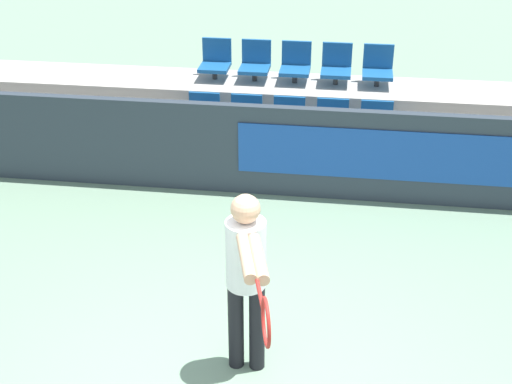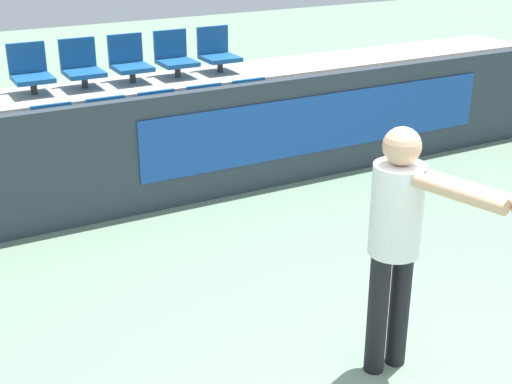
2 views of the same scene
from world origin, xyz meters
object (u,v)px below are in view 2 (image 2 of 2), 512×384
(stadium_chair_6, at_px, (82,66))
(stadium_chair_7, at_px, (130,61))
(stadium_chair_3, at_px, (210,113))
(stadium_chair_5, at_px, (31,72))
(stadium_chair_2, at_px, (162,120))
(tennis_player, at_px, (404,230))
(stadium_chair_1, at_px, (111,128))
(stadium_chair_0, at_px, (57,136))
(stadium_chair_4, at_px, (254,107))
(stadium_chair_8, at_px, (175,56))
(stadium_chair_9, at_px, (217,52))

(stadium_chair_6, xyz_separation_m, stadium_chair_7, (0.55, 0.00, 0.00))
(stadium_chair_3, bearing_deg, stadium_chair_5, 150.51)
(stadium_chair_7, bearing_deg, stadium_chair_2, -90.00)
(stadium_chair_7, distance_m, tennis_player, 4.79)
(stadium_chair_1, xyz_separation_m, stadium_chair_7, (0.55, 0.94, 0.45))
(stadium_chair_2, relative_size, stadium_chair_7, 1.00)
(stadium_chair_0, height_order, stadium_chair_6, stadium_chair_6)
(stadium_chair_2, distance_m, tennis_player, 3.86)
(stadium_chair_0, height_order, stadium_chair_4, same)
(stadium_chair_7, relative_size, stadium_chair_8, 1.00)
(stadium_chair_1, bearing_deg, stadium_chair_5, 120.52)
(tennis_player, bearing_deg, stadium_chair_7, 75.81)
(stadium_chair_4, height_order, stadium_chair_8, stadium_chair_8)
(stadium_chair_1, bearing_deg, stadium_chair_6, 90.00)
(stadium_chair_1, bearing_deg, tennis_player, -81.24)
(stadium_chair_5, height_order, stadium_chair_6, same)
(stadium_chair_2, relative_size, stadium_chair_9, 1.00)
(stadium_chair_6, bearing_deg, stadium_chair_7, 0.00)
(stadium_chair_0, distance_m, stadium_chair_9, 2.44)
(stadium_chair_7, bearing_deg, stadium_chair_5, 180.00)
(stadium_chair_3, height_order, stadium_chair_7, stadium_chair_7)
(stadium_chair_4, bearing_deg, stadium_chair_5, 157.02)
(stadium_chair_0, bearing_deg, stadium_chair_5, 90.00)
(stadium_chair_0, relative_size, stadium_chair_1, 1.00)
(stadium_chair_2, bearing_deg, stadium_chair_0, 180.00)
(stadium_chair_3, xyz_separation_m, stadium_chair_5, (-1.65, 0.94, 0.45))
(stadium_chair_1, relative_size, stadium_chair_2, 1.00)
(stadium_chair_4, bearing_deg, stadium_chair_7, 139.70)
(stadium_chair_7, bearing_deg, tennis_player, -89.50)
(stadium_chair_1, relative_size, stadium_chair_7, 1.00)
(stadium_chair_1, height_order, tennis_player, tennis_player)
(stadium_chair_6, bearing_deg, tennis_player, -82.93)
(stadium_chair_3, distance_m, stadium_chair_9, 1.18)
(stadium_chair_7, distance_m, stadium_chair_9, 1.10)
(stadium_chair_5, bearing_deg, stadium_chair_3, -29.49)
(stadium_chair_6, height_order, stadium_chair_9, same)
(stadium_chair_6, bearing_deg, stadium_chair_3, -40.30)
(stadium_chair_8, bearing_deg, stadium_chair_9, 0.00)
(stadium_chair_5, bearing_deg, stadium_chair_1, -59.48)
(stadium_chair_4, bearing_deg, tennis_player, -105.41)
(stadium_chair_2, relative_size, stadium_chair_6, 1.00)
(stadium_chair_4, relative_size, stadium_chair_8, 1.00)
(stadium_chair_0, height_order, stadium_chair_9, stadium_chair_9)
(stadium_chair_8, bearing_deg, stadium_chair_0, -150.51)
(stadium_chair_2, height_order, stadium_chair_6, stadium_chair_6)
(stadium_chair_8, bearing_deg, stadium_chair_2, -120.52)
(stadium_chair_3, distance_m, stadium_chair_6, 1.51)
(stadium_chair_0, xyz_separation_m, stadium_chair_9, (2.21, 0.94, 0.45))
(stadium_chair_9, bearing_deg, stadium_chair_6, 180.00)
(stadium_chair_2, bearing_deg, stadium_chair_8, 59.48)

